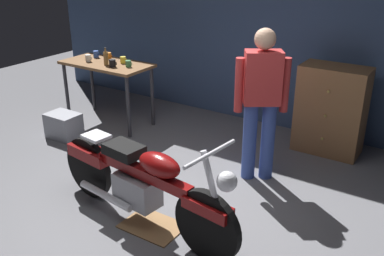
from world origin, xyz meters
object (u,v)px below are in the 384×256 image
Objects in this scene: wooden_dresser at (331,110)px; bottle at (106,58)px; person_standing at (261,99)px; mug_orange_travel at (108,56)px; mug_blue_enamel at (96,54)px; mug_white_ceramic at (88,58)px; mug_yellow_tall at (123,60)px; storage_bin at (64,126)px; motorcycle at (141,182)px; mug_black_matte at (113,63)px; mug_green_speckled at (128,64)px.

bottle is (-2.88, -0.87, 0.45)m from wooden_dresser.
person_standing is 14.54× the size of mug_orange_travel.
mug_white_ceramic is at bearing -71.46° from mug_blue_enamel.
person_standing reaches higher than mug_orange_travel.
person_standing reaches higher than mug_yellow_tall.
bottle is at bearing -51.90° from mug_orange_travel.
storage_bin is 4.00× the size of mug_yellow_tall.
motorcycle is at bearing -38.54° from mug_blue_enamel.
mug_white_ceramic is (-0.12, -0.28, 0.00)m from mug_orange_travel.
motorcycle is 9.05× the size of bottle.
storage_bin is at bearing -113.35° from mug_yellow_tall.
person_standing is at bearing -5.00° from mug_black_matte.
wooden_dresser is 10.35× the size of mug_green_speckled.
mug_white_ceramic is at bearing -113.35° from mug_orange_travel.
bottle is (-0.15, 0.03, 0.05)m from mug_black_matte.
mug_white_ceramic and mug_blue_enamel have the same top height.
mug_orange_travel is (0.02, 0.94, 0.77)m from storage_bin.
mug_black_matte is 1.16× the size of mug_green_speckled.
person_standing is at bearing -5.41° from bottle.
person_standing is 1.25m from wooden_dresser.
mug_white_ceramic is at bearing 99.04° from storage_bin.
storage_bin is at bearing -78.38° from mug_blue_enamel.
mug_blue_enamel reaches higher than storage_bin.
bottle is at bearing -123.47° from mug_yellow_tall.
mug_orange_travel is at bearing 66.65° from mug_white_ceramic.
mug_blue_enamel is (-3.30, -0.63, 0.40)m from wooden_dresser.
wooden_dresser reaches higher than mug_yellow_tall.
mug_yellow_tall is (0.35, -0.08, 0.00)m from mug_orange_travel.
bottle is at bearing -0.01° from mug_white_ceramic.
mug_black_matte reaches higher than motorcycle.
mug_blue_enamel is at bearing 148.78° from motorcycle.
mug_green_speckled is at bearing -11.20° from mug_blue_enamel.
mug_blue_enamel is (-2.34, 1.86, 0.50)m from motorcycle.
mug_yellow_tall reaches higher than mug_orange_travel.
mug_orange_travel is at bearing 13.14° from mug_blue_enamel.
motorcycle is 2.39m from mug_green_speckled.
wooden_dresser is at bearing 17.03° from mug_green_speckled.
person_standing is 2.88m from mug_blue_enamel.
wooden_dresser reaches higher than mug_white_ceramic.
person_standing is 2.12m from mug_green_speckled.
mug_white_ceramic is (-0.10, 0.66, 0.78)m from storage_bin.
mug_orange_travel and mug_green_speckled have the same top height.
motorcycle is 2.83m from mug_white_ceramic.
motorcycle is 19.72× the size of mug_white_ceramic.
mug_blue_enamel is 1.02× the size of mug_yellow_tall.
storage_bin is at bearing -80.96° from mug_white_ceramic.
bottle reaches higher than mug_blue_enamel.
wooden_dresser is 3.38m from mug_blue_enamel.
mug_orange_travel is 1.03× the size of mug_blue_enamel.
motorcycle is at bearing -41.77° from mug_orange_travel.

